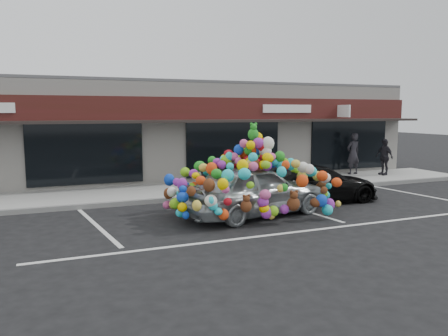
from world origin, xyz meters
name	(u,v)px	position (x,y,z in m)	size (l,w,h in m)	color
ground	(213,217)	(0.00, 0.00, 0.00)	(90.00, 90.00, 0.00)	black
shop_building	(148,130)	(0.00, 8.44, 2.16)	(24.00, 7.20, 4.31)	white
sidewalk	(175,191)	(0.00, 4.00, 0.07)	(26.00, 3.00, 0.15)	#989893
kerb	(187,199)	(0.00, 2.50, 0.07)	(26.00, 0.18, 0.16)	slate
parking_stripe_left	(97,226)	(-3.20, 0.20, 0.00)	(0.12, 4.40, 0.01)	silver
parking_stripe_mid	(293,207)	(2.80, 0.20, 0.00)	(0.12, 4.40, 0.01)	silver
parking_stripe_right	(422,195)	(8.20, 0.20, 0.00)	(0.12, 4.40, 0.01)	silver
lane_line	(317,230)	(2.00, -2.30, 0.00)	(14.00, 0.12, 0.01)	silver
toy_car	(254,184)	(1.19, -0.28, 0.93)	(3.20, 5.03, 2.75)	gray
black_sedan	(316,183)	(3.95, 0.68, 0.63)	(4.35, 1.77, 1.26)	black
pedestrian_a	(353,154)	(8.72, 4.79, 1.10)	(0.69, 0.45, 1.90)	black
pedestrian_c	(384,157)	(9.86, 4.04, 0.98)	(0.40, 0.97, 1.65)	#242227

